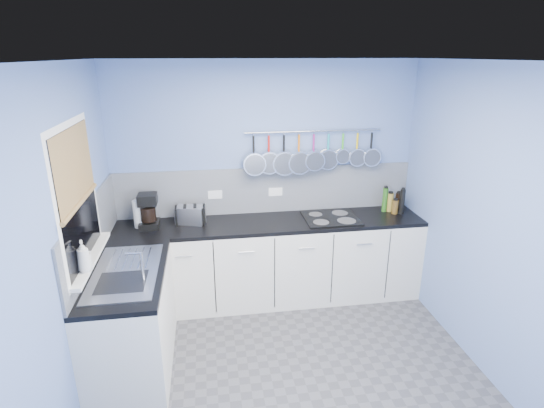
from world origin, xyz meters
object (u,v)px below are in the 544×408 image
object	(u,v)px
coffee_maker	(148,211)
toaster	(190,215)
paper_towel	(140,214)
canister	(202,216)
hob	(331,218)
soap_bottle_b	(85,257)
soap_bottle_a	(83,256)

from	to	relation	value
coffee_maker	toaster	xyz separation A→B (m)	(0.40, 0.05, -0.08)
paper_towel	toaster	xyz separation A→B (m)	(0.49, 0.03, -0.05)
coffee_maker	canister	xyz separation A→B (m)	(0.51, 0.06, -0.11)
coffee_maker	hob	xyz separation A→B (m)	(1.86, -0.04, -0.17)
soap_bottle_b	paper_towel	size ratio (longest dim) A/B	0.62
soap_bottle_a	hob	distance (m)	2.46
canister	hob	size ratio (longest dim) A/B	0.24
soap_bottle_a	coffee_maker	bearing A→B (deg)	74.79
toaster	canister	bearing A→B (deg)	18.04
soap_bottle_a	paper_towel	distance (m)	1.21
soap_bottle_a	canister	bearing A→B (deg)	55.67
coffee_maker	toaster	size ratio (longest dim) A/B	1.22
soap_bottle_b	soap_bottle_a	bearing A→B (deg)	-90.00
paper_towel	canister	size ratio (longest dim) A/B	2.09
paper_towel	hob	bearing A→B (deg)	-2.06
soap_bottle_b	toaster	size ratio (longest dim) A/B	0.61
canister	hob	world-z (taller)	canister
hob	canister	bearing A→B (deg)	175.78
soap_bottle_a	soap_bottle_b	world-z (taller)	soap_bottle_a
coffee_maker	soap_bottle_b	bearing A→B (deg)	-105.52
soap_bottle_b	canister	world-z (taller)	soap_bottle_b
soap_bottle_b	hob	world-z (taller)	soap_bottle_b
toaster	soap_bottle_b	bearing A→B (deg)	-105.32
paper_towel	hob	world-z (taller)	paper_towel
soap_bottle_b	toaster	distance (m)	1.38
toaster	hob	xyz separation A→B (m)	(1.46, -0.10, -0.08)
canister	hob	distance (m)	1.35
soap_bottle_a	toaster	world-z (taller)	soap_bottle_a
coffee_maker	canister	bearing A→B (deg)	6.57
canister	coffee_maker	bearing A→B (deg)	-173.72
soap_bottle_a	paper_towel	bearing A→B (deg)	79.29
paper_towel	soap_bottle_a	bearing A→B (deg)	-100.71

